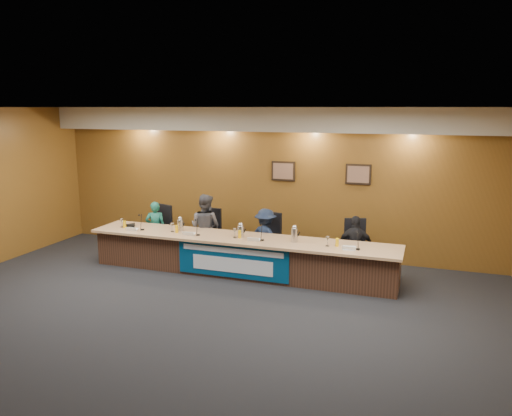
% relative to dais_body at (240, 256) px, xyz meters
% --- Properties ---
extents(floor, '(10.00, 10.00, 0.00)m').
position_rel_dais_body_xyz_m(floor, '(0.00, -2.40, -0.35)').
color(floor, black).
rests_on(floor, ground).
extents(ceiling, '(10.00, 8.00, 0.04)m').
position_rel_dais_body_xyz_m(ceiling, '(0.00, -2.40, 2.85)').
color(ceiling, silver).
rests_on(ceiling, wall_back).
extents(wall_back, '(10.00, 0.04, 3.20)m').
position_rel_dais_body_xyz_m(wall_back, '(0.00, 1.60, 1.25)').
color(wall_back, brown).
rests_on(wall_back, floor).
extents(soffit, '(10.00, 0.50, 0.50)m').
position_rel_dais_body_xyz_m(soffit, '(0.00, 1.35, 2.60)').
color(soffit, beige).
rests_on(soffit, wall_back).
extents(dais_body, '(6.00, 0.80, 0.70)m').
position_rel_dais_body_xyz_m(dais_body, '(0.00, 0.00, 0.00)').
color(dais_body, '#422619').
rests_on(dais_body, floor).
extents(dais_top, '(6.10, 0.95, 0.05)m').
position_rel_dais_body_xyz_m(dais_top, '(0.00, -0.05, 0.38)').
color(dais_top, tan).
rests_on(dais_top, dais_body).
extents(banner, '(2.20, 0.02, 0.65)m').
position_rel_dais_body_xyz_m(banner, '(0.00, -0.41, 0.03)').
color(banner, navy).
rests_on(banner, dais_body).
extents(banner_text_upper, '(2.00, 0.01, 0.10)m').
position_rel_dais_body_xyz_m(banner_text_upper, '(0.00, -0.43, 0.23)').
color(banner_text_upper, silver).
rests_on(banner_text_upper, banner).
extents(banner_text_lower, '(1.60, 0.01, 0.28)m').
position_rel_dais_body_xyz_m(banner_text_lower, '(0.00, -0.43, -0.05)').
color(banner_text_lower, silver).
rests_on(banner_text_lower, banner).
extents(wall_photo_left, '(0.52, 0.04, 0.42)m').
position_rel_dais_body_xyz_m(wall_photo_left, '(0.40, 1.57, 1.50)').
color(wall_photo_left, black).
rests_on(wall_photo_left, wall_back).
extents(wall_photo_right, '(0.52, 0.04, 0.42)m').
position_rel_dais_body_xyz_m(wall_photo_right, '(2.00, 1.57, 1.50)').
color(wall_photo_right, black).
rests_on(wall_photo_right, wall_back).
extents(panelist_a, '(0.51, 0.44, 1.19)m').
position_rel_dais_body_xyz_m(panelist_a, '(-2.21, 0.59, 0.25)').
color(panelist_a, '#185D4C').
rests_on(panelist_a, floor).
extents(panelist_b, '(0.76, 0.63, 1.42)m').
position_rel_dais_body_xyz_m(panelist_b, '(-1.01, 0.59, 0.36)').
color(panelist_b, '#48474C').
rests_on(panelist_b, floor).
extents(panelist_c, '(0.87, 0.65, 1.20)m').
position_rel_dais_body_xyz_m(panelist_c, '(0.32, 0.59, 0.25)').
color(panelist_c, '#131D33').
rests_on(panelist_c, floor).
extents(panelist_d, '(0.73, 0.38, 1.19)m').
position_rel_dais_body_xyz_m(panelist_d, '(2.13, 0.59, 0.24)').
color(panelist_d, black).
rests_on(panelist_d, floor).
extents(office_chair_a, '(0.60, 0.60, 0.08)m').
position_rel_dais_body_xyz_m(office_chair_a, '(-2.21, 0.69, 0.13)').
color(office_chair_a, black).
rests_on(office_chair_a, floor).
extents(office_chair_b, '(0.53, 0.53, 0.08)m').
position_rel_dais_body_xyz_m(office_chair_b, '(-1.01, 0.69, 0.13)').
color(office_chair_b, black).
rests_on(office_chair_b, floor).
extents(office_chair_c, '(0.57, 0.57, 0.08)m').
position_rel_dais_body_xyz_m(office_chair_c, '(0.32, 0.69, 0.13)').
color(office_chair_c, black).
rests_on(office_chair_c, floor).
extents(office_chair_d, '(0.60, 0.60, 0.08)m').
position_rel_dais_body_xyz_m(office_chair_d, '(2.13, 0.69, 0.13)').
color(office_chair_d, black).
rests_on(office_chair_d, floor).
extents(nameplate_a, '(0.24, 0.08, 0.10)m').
position_rel_dais_body_xyz_m(nameplate_a, '(-2.24, -0.31, 0.45)').
color(nameplate_a, white).
rests_on(nameplate_a, dais_top).
extents(microphone_a, '(0.07, 0.07, 0.02)m').
position_rel_dais_body_xyz_m(microphone_a, '(-2.06, -0.17, 0.41)').
color(microphone_a, black).
rests_on(microphone_a, dais_top).
extents(juice_glass_a, '(0.06, 0.06, 0.15)m').
position_rel_dais_body_xyz_m(juice_glass_a, '(-2.50, -0.14, 0.47)').
color(juice_glass_a, yellow).
rests_on(juice_glass_a, dais_top).
extents(water_glass_a, '(0.08, 0.08, 0.18)m').
position_rel_dais_body_xyz_m(water_glass_a, '(-2.60, -0.10, 0.49)').
color(water_glass_a, silver).
rests_on(water_glass_a, dais_top).
extents(nameplate_b, '(0.24, 0.08, 0.10)m').
position_rel_dais_body_xyz_m(nameplate_b, '(-0.98, -0.26, 0.45)').
color(nameplate_b, white).
rests_on(nameplate_b, dais_top).
extents(microphone_b, '(0.07, 0.07, 0.02)m').
position_rel_dais_body_xyz_m(microphone_b, '(-0.80, -0.19, 0.41)').
color(microphone_b, black).
rests_on(microphone_b, dais_top).
extents(juice_glass_b, '(0.06, 0.06, 0.15)m').
position_rel_dais_body_xyz_m(juice_glass_b, '(-1.30, -0.14, 0.47)').
color(juice_glass_b, yellow).
rests_on(juice_glass_b, dais_top).
extents(water_glass_b, '(0.08, 0.08, 0.18)m').
position_rel_dais_body_xyz_m(water_glass_b, '(-1.42, -0.11, 0.49)').
color(water_glass_b, silver).
rests_on(water_glass_b, dais_top).
extents(nameplate_c, '(0.24, 0.08, 0.10)m').
position_rel_dais_body_xyz_m(nameplate_c, '(0.36, -0.26, 0.45)').
color(nameplate_c, white).
rests_on(nameplate_c, dais_top).
extents(microphone_c, '(0.07, 0.07, 0.02)m').
position_rel_dais_body_xyz_m(microphone_c, '(0.49, -0.14, 0.41)').
color(microphone_c, black).
rests_on(microphone_c, dais_top).
extents(juice_glass_c, '(0.06, 0.06, 0.15)m').
position_rel_dais_body_xyz_m(juice_glass_c, '(0.03, -0.11, 0.47)').
color(juice_glass_c, yellow).
rests_on(juice_glass_c, dais_top).
extents(water_glass_c, '(0.08, 0.08, 0.18)m').
position_rel_dais_body_xyz_m(water_glass_c, '(-0.06, -0.12, 0.49)').
color(water_glass_c, silver).
rests_on(water_glass_c, dais_top).
extents(nameplate_d, '(0.24, 0.08, 0.10)m').
position_rel_dais_body_xyz_m(nameplate_d, '(2.13, -0.26, 0.45)').
color(nameplate_d, white).
rests_on(nameplate_d, dais_top).
extents(microphone_d, '(0.07, 0.07, 0.02)m').
position_rel_dais_body_xyz_m(microphone_d, '(2.28, -0.17, 0.41)').
color(microphone_d, black).
rests_on(microphone_d, dais_top).
extents(juice_glass_d, '(0.06, 0.06, 0.15)m').
position_rel_dais_body_xyz_m(juice_glass_d, '(1.89, -0.08, 0.47)').
color(juice_glass_d, yellow).
rests_on(juice_glass_d, dais_top).
extents(water_glass_d, '(0.08, 0.08, 0.18)m').
position_rel_dais_body_xyz_m(water_glass_d, '(1.73, -0.13, 0.49)').
color(water_glass_d, silver).
rests_on(water_glass_d, dais_top).
extents(carafe_left, '(0.12, 0.12, 0.23)m').
position_rel_dais_body_xyz_m(carafe_left, '(-1.31, 0.04, 0.51)').
color(carafe_left, silver).
rests_on(carafe_left, dais_top).
extents(carafe_mid, '(0.13, 0.13, 0.22)m').
position_rel_dais_body_xyz_m(carafe_mid, '(0.03, -0.04, 0.51)').
color(carafe_mid, silver).
rests_on(carafe_mid, dais_top).
extents(carafe_right, '(0.12, 0.12, 0.26)m').
position_rel_dais_body_xyz_m(carafe_right, '(1.09, -0.04, 0.53)').
color(carafe_right, silver).
rests_on(carafe_right, dais_top).
extents(speakerphone, '(0.32, 0.32, 0.05)m').
position_rel_dais_body_xyz_m(speakerphone, '(-2.45, 0.00, 0.43)').
color(speakerphone, black).
rests_on(speakerphone, dais_top).
extents(paper_stack, '(0.26, 0.33, 0.01)m').
position_rel_dais_body_xyz_m(paper_stack, '(2.12, -0.13, 0.40)').
color(paper_stack, white).
rests_on(paper_stack, dais_top).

